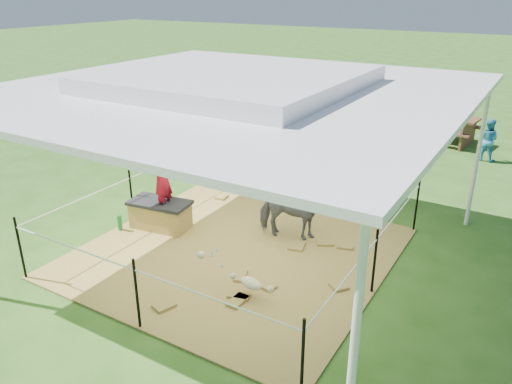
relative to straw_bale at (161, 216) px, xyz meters
The scene contains 13 objects.
ground 1.64m from the straw_bale, ahead, with size 90.00×90.00×0.00m, color #2D5919.
hay_patch 1.64m from the straw_bale, ahead, with size 4.60×4.60×0.03m, color brown.
canopy_tent 2.93m from the straw_bale, ahead, with size 6.30×6.30×2.90m.
rope_fence 1.67m from the straw_bale, ahead, with size 4.54×4.54×1.00m.
straw_bale is the anchor object (origin of this frame).
dark_cloth 0.25m from the straw_bale, 90.00° to the right, with size 1.07×0.56×0.06m, color black.
woman 0.83m from the straw_bale, ahead, with size 0.44×0.29×1.20m, color #AE1026.
green_bottle 0.72m from the straw_bale, 140.71° to the right, with size 0.08×0.08×0.28m, color #1A792A.
pony 2.32m from the straw_bale, 20.14° to the left, with size 0.52×1.13×0.96m, color #49494D.
pink_hat 2.44m from the straw_bale, 20.14° to the left, with size 0.30×0.30×0.14m, color pink.
foal 2.71m from the straw_bale, 22.53° to the right, with size 0.94×0.52×0.52m, color #CBB794, non-canonical shape.
picnic_table_near 8.70m from the straw_bale, 69.17° to the left, with size 1.75×1.27×0.73m, color #59321E.
distant_person 8.26m from the straw_bale, 58.12° to the left, with size 0.51×0.40×1.04m, color #338DC2.
Camera 1 is at (3.90, -5.93, 3.99)m, focal length 35.00 mm.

